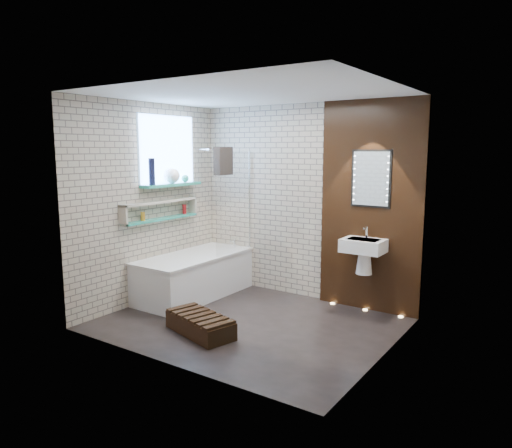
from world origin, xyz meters
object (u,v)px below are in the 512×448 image
Objects in this scene: bath_screen at (234,202)px; walnut_step at (200,325)px; led_mirror at (371,179)px; washbasin at (364,250)px; bathtub at (194,275)px.

bath_screen is 1.65× the size of walnut_step.
led_mirror reaches higher than walnut_step.
led_mirror is 0.83× the size of walnut_step.
walnut_step is at bearing -124.07° from led_mirror.
washbasin is at bearing -90.00° from led_mirror.
washbasin is 0.68× the size of walnut_step.
led_mirror is at bearing 90.00° from washbasin.
bathtub is at bearing -163.99° from washbasin.
led_mirror is at bearing 55.93° from walnut_step.
led_mirror is (0.00, 0.16, 0.86)m from washbasin.
washbasin is at bearing 53.43° from walnut_step.
bathtub is 1.41m from walnut_step.
led_mirror is at bearing 19.78° from bathtub.
walnut_step is at bearing -67.16° from bath_screen.
washbasin reaches higher than walnut_step.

